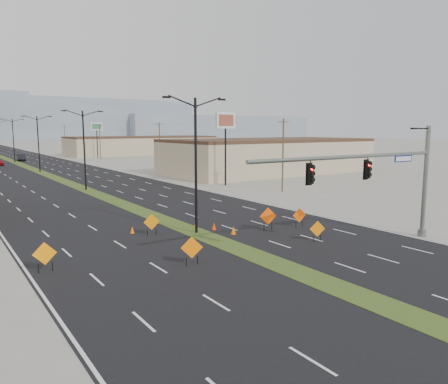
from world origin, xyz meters
TOP-DOWN VIEW (x-y plane):
  - ground at (0.00, 0.00)m, footprint 600.00×600.00m
  - road_surface at (0.00, 100.00)m, footprint 25.00×400.00m
  - median_strip at (0.00, 100.00)m, footprint 2.00×400.00m
  - building_se_near at (34.00, 45.00)m, footprint 36.00×18.00m
  - building_se_far at (38.00, 110.00)m, footprint 44.00×16.00m
  - mesa_center at (40.00, 300.00)m, footprint 220.00×50.00m
  - mesa_east at (180.00, 290.00)m, footprint 160.00×50.00m
  - signal_mast at (8.56, 2.00)m, footprint 16.30×0.60m
  - streetlight_0 at (0.00, 12.00)m, footprint 5.15×0.24m
  - streetlight_1 at (0.00, 40.00)m, footprint 5.15×0.24m
  - streetlight_2 at (0.00, 68.00)m, footprint 5.15×0.24m
  - streetlight_3 at (0.00, 96.00)m, footprint 5.15×0.24m
  - utility_pole_0 at (20.00, 25.00)m, footprint 1.60×0.20m
  - utility_pole_1 at (20.00, 60.00)m, footprint 1.60×0.20m
  - utility_pole_2 at (20.00, 95.00)m, footprint 1.60×0.20m
  - utility_pole_3 at (20.00, 130.00)m, footprint 1.60×0.20m
  - car_mid at (2.00, 100.13)m, footprint 2.06×5.05m
  - construction_sign_0 at (-11.43, 8.78)m, footprint 1.27×0.16m
  - construction_sign_1 at (-4.17, 5.38)m, footprint 1.18×0.55m
  - construction_sign_2 at (-3.06, 13.27)m, footprint 1.20×0.18m
  - construction_sign_3 at (5.08, 9.75)m, footprint 1.28×0.48m
  - construction_sign_4 at (5.69, 5.13)m, footprint 1.04×0.47m
  - construction_sign_5 at (7.84, 9.19)m, footprint 1.15×0.28m
  - cone_0 at (1.66, 12.14)m, footprint 0.36×0.36m
  - cone_1 at (0.76, 13.40)m, footprint 0.37×0.37m
  - cone_2 at (2.07, 10.10)m, footprint 0.46×0.46m
  - cone_3 at (-4.06, 14.58)m, footprint 0.40×0.40m
  - pole_sign_east_near at (17.51, 33.99)m, footprint 3.28×0.77m
  - pole_sign_east_far at (20.87, 100.02)m, footprint 3.07×0.51m

SIDE VIEW (x-z plane):
  - ground at x=0.00m, z-range 0.00..0.00m
  - road_surface at x=0.00m, z-range -0.01..0.01m
  - median_strip at x=0.00m, z-range -0.02..0.02m
  - cone_3 at x=-4.06m, z-range 0.00..0.54m
  - cone_1 at x=0.76m, z-range 0.00..0.56m
  - cone_0 at x=1.66m, z-range 0.00..0.59m
  - cone_2 at x=2.07m, z-range 0.00..0.63m
  - car_mid at x=2.00m, z-range 0.00..1.63m
  - construction_sign_4 at x=5.69m, z-range 0.12..1.60m
  - construction_sign_5 at x=7.84m, z-range 0.13..1.69m
  - construction_sign_2 at x=-3.06m, z-range 0.14..1.75m
  - construction_sign_1 at x=-4.17m, z-range 0.15..1.84m
  - construction_sign_0 at x=-11.43m, z-range 0.15..1.84m
  - construction_sign_3 at x=5.08m, z-range 0.16..1.95m
  - building_se_far at x=38.00m, z-range 0.00..5.00m
  - building_se_near at x=34.00m, z-range 0.00..5.50m
  - utility_pole_0 at x=20.00m, z-range 0.17..9.17m
  - utility_pole_1 at x=20.00m, z-range 0.17..9.17m
  - utility_pole_2 at x=20.00m, z-range 0.17..9.17m
  - utility_pole_3 at x=20.00m, z-range 0.17..9.17m
  - signal_mast at x=8.56m, z-range 0.79..8.79m
  - streetlight_0 at x=0.00m, z-range 0.41..10.43m
  - streetlight_1 at x=0.00m, z-range 0.41..10.43m
  - streetlight_2 at x=0.00m, z-range 0.41..10.43m
  - streetlight_3 at x=0.00m, z-range 0.41..10.43m
  - pole_sign_east_far at x=20.87m, z-range 2.96..12.33m
  - pole_sign_east_near at x=17.51m, z-range 3.19..13.20m
  - mesa_east at x=180.00m, z-range 0.00..18.00m
  - mesa_center at x=40.00m, z-range 0.00..28.00m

